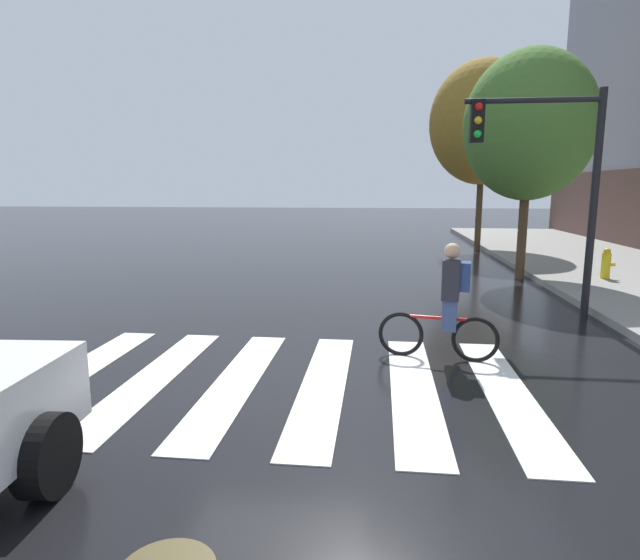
{
  "coord_description": "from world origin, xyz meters",
  "views": [
    {
      "loc": [
        1.37,
        -6.25,
        2.44
      ],
      "look_at": [
        0.58,
        0.82,
        1.2
      ],
      "focal_mm": 29.49,
      "sensor_mm": 36.0,
      "label": 1
    }
  ],
  "objects_px": {
    "street_tree_near": "(529,126)",
    "street_tree_mid": "(483,123)",
    "traffic_light_near": "(550,165)",
    "fire_hydrant": "(606,264)",
    "cyclist": "(448,303)"
  },
  "relations": [
    {
      "from": "street_tree_mid",
      "to": "cyclist",
      "type": "bearing_deg",
      "value": -101.75
    },
    {
      "from": "street_tree_near",
      "to": "street_tree_mid",
      "type": "xyz_separation_m",
      "value": [
        0.06,
        6.73,
        0.87
      ]
    },
    {
      "from": "street_tree_near",
      "to": "traffic_light_near",
      "type": "bearing_deg",
      "value": -99.69
    },
    {
      "from": "cyclist",
      "to": "fire_hydrant",
      "type": "height_order",
      "value": "cyclist"
    },
    {
      "from": "street_tree_near",
      "to": "fire_hydrant",
      "type": "bearing_deg",
      "value": -16.49
    },
    {
      "from": "street_tree_near",
      "to": "street_tree_mid",
      "type": "distance_m",
      "value": 6.79
    },
    {
      "from": "fire_hydrant",
      "to": "street_tree_mid",
      "type": "relative_size",
      "value": 0.11
    },
    {
      "from": "street_tree_near",
      "to": "street_tree_mid",
      "type": "bearing_deg",
      "value": 89.51
    },
    {
      "from": "fire_hydrant",
      "to": "street_tree_near",
      "type": "relative_size",
      "value": 0.13
    },
    {
      "from": "cyclist",
      "to": "fire_hydrant",
      "type": "relative_size",
      "value": 2.17
    },
    {
      "from": "cyclist",
      "to": "street_tree_mid",
      "type": "relative_size",
      "value": 0.23
    },
    {
      "from": "traffic_light_near",
      "to": "street_tree_mid",
      "type": "relative_size",
      "value": 0.58
    },
    {
      "from": "traffic_light_near",
      "to": "street_tree_mid",
      "type": "xyz_separation_m",
      "value": [
        0.81,
        11.16,
        2.05
      ]
    },
    {
      "from": "street_tree_mid",
      "to": "traffic_light_near",
      "type": "bearing_deg",
      "value": -94.17
    },
    {
      "from": "fire_hydrant",
      "to": "street_tree_near",
      "type": "height_order",
      "value": "street_tree_near"
    }
  ]
}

